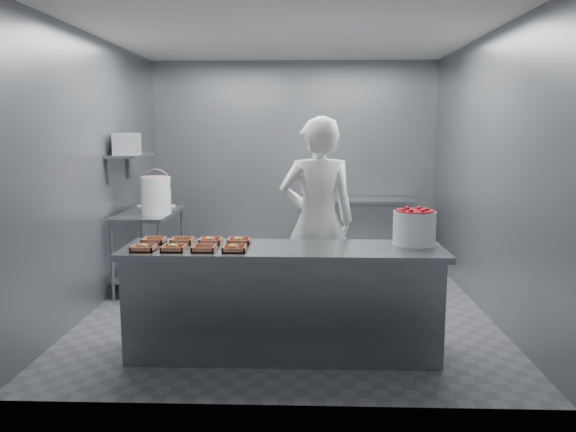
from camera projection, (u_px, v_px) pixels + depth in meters
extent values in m
plane|color=#4C4C51|center=(289.00, 303.00, 6.01)|extent=(4.50, 4.50, 0.00)
plane|color=white|center=(289.00, 33.00, 5.58)|extent=(4.50, 4.50, 0.00)
cube|color=slate|center=(294.00, 161.00, 8.02)|extent=(4.00, 0.04, 2.80)
cube|color=slate|center=(98.00, 172.00, 5.87)|extent=(0.04, 4.50, 2.80)
cube|color=slate|center=(484.00, 173.00, 5.73)|extent=(0.04, 4.50, 2.80)
cube|color=slate|center=(283.00, 250.00, 4.54)|extent=(2.60, 0.70, 0.05)
cube|color=slate|center=(283.00, 304.00, 4.61)|extent=(2.50, 0.64, 0.85)
cube|color=slate|center=(149.00, 213.00, 6.53)|extent=(0.60, 1.20, 0.04)
cube|color=slate|center=(151.00, 270.00, 6.63)|extent=(0.56, 1.15, 0.03)
cylinder|color=slate|center=(112.00, 261.00, 6.05)|extent=(0.04, 0.04, 0.88)
cylinder|color=slate|center=(160.00, 261.00, 6.03)|extent=(0.04, 0.04, 0.88)
cylinder|color=slate|center=(142.00, 241.00, 7.15)|extent=(0.04, 0.04, 0.88)
cylinder|color=slate|center=(183.00, 241.00, 7.14)|extent=(0.04, 0.04, 0.88)
cube|color=slate|center=(358.00, 201.00, 7.72)|extent=(1.50, 0.60, 0.05)
cube|color=slate|center=(358.00, 233.00, 7.79)|extent=(1.44, 0.55, 0.85)
cube|color=slate|center=(132.00, 155.00, 6.43)|extent=(0.35, 0.90, 0.03)
cube|color=tan|center=(144.00, 248.00, 4.42)|extent=(0.18, 0.18, 0.04)
cube|color=white|center=(150.00, 249.00, 4.44)|extent=(0.10, 0.06, 0.00)
ellipsoid|color=#C27730|center=(142.00, 246.00, 4.42)|extent=(0.10, 0.10, 0.05)
cube|color=tan|center=(174.00, 248.00, 4.42)|extent=(0.18, 0.18, 0.04)
cube|color=white|center=(180.00, 249.00, 4.43)|extent=(0.10, 0.06, 0.00)
ellipsoid|color=#C27730|center=(173.00, 247.00, 4.42)|extent=(0.10, 0.10, 0.05)
cube|color=tan|center=(204.00, 248.00, 4.41)|extent=(0.18, 0.18, 0.04)
cube|color=white|center=(210.00, 249.00, 4.42)|extent=(0.10, 0.06, 0.00)
cube|color=tan|center=(235.00, 248.00, 4.40)|extent=(0.18, 0.18, 0.04)
cube|color=white|center=(240.00, 249.00, 4.41)|extent=(0.10, 0.06, 0.00)
ellipsoid|color=#C27730|center=(233.00, 247.00, 4.40)|extent=(0.10, 0.10, 0.05)
cube|color=tan|center=(154.00, 240.00, 4.72)|extent=(0.18, 0.18, 0.04)
cube|color=white|center=(160.00, 241.00, 4.74)|extent=(0.10, 0.06, 0.00)
cube|color=tan|center=(182.00, 240.00, 4.72)|extent=(0.18, 0.18, 0.04)
cube|color=white|center=(188.00, 241.00, 4.73)|extent=(0.10, 0.06, 0.00)
cube|color=tan|center=(211.00, 241.00, 4.71)|extent=(0.18, 0.18, 0.04)
cube|color=white|center=(216.00, 241.00, 4.72)|extent=(0.10, 0.06, 0.00)
ellipsoid|color=#C27730|center=(210.00, 239.00, 4.71)|extent=(0.10, 0.10, 0.05)
cube|color=tan|center=(239.00, 241.00, 4.70)|extent=(0.18, 0.18, 0.04)
cube|color=white|center=(245.00, 242.00, 4.71)|extent=(0.10, 0.06, 0.00)
ellipsoid|color=#C27730|center=(238.00, 240.00, 4.70)|extent=(0.10, 0.10, 0.05)
imported|color=white|center=(317.00, 221.00, 5.31)|extent=(0.78, 0.57, 1.97)
cylinder|color=white|center=(414.00, 228.00, 4.63)|extent=(0.35, 0.35, 0.28)
cylinder|color=red|center=(415.00, 212.00, 4.61)|extent=(0.33, 0.33, 0.04)
cylinder|color=white|center=(156.00, 195.00, 6.31)|extent=(0.33, 0.33, 0.42)
cylinder|color=#D56A7F|center=(155.00, 177.00, 6.28)|extent=(0.31, 0.31, 0.02)
torus|color=slate|center=(156.00, 184.00, 6.29)|extent=(0.35, 0.01, 0.35)
cylinder|color=white|center=(152.00, 206.00, 6.86)|extent=(0.45, 0.45, 0.03)
cube|color=#CCB28C|center=(170.00, 206.00, 6.95)|extent=(0.16, 0.14, 0.02)
cube|color=gray|center=(127.00, 144.00, 6.25)|extent=(0.34, 0.37, 0.24)
cube|color=silver|center=(320.00, 197.00, 7.74)|extent=(0.32, 0.25, 0.04)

